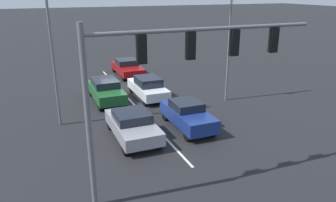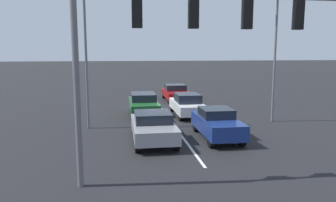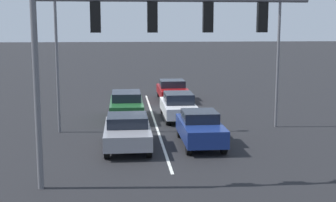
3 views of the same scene
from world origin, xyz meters
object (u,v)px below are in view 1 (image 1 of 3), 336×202
car_navy_leftlane_front (187,115)px  car_darkgreen_midlane_second (106,90)px  street_lamp_left_shoulder (227,29)px  car_white_leftlane_second (148,87)px  traffic_signal_gantry (173,65)px  street_lamp_right_shoulder (53,32)px  car_gray_midlane_front (132,125)px  car_maroon_leftlane_third (127,67)px

car_navy_leftlane_front → car_darkgreen_midlane_second: (3.19, -6.20, 0.04)m
car_darkgreen_midlane_second → street_lamp_left_shoulder: bearing=158.6°
car_navy_leftlane_front → car_white_leftlane_second: size_ratio=0.94×
car_darkgreen_midlane_second → traffic_signal_gantry: 11.95m
car_white_leftlane_second → street_lamp_left_shoulder: size_ratio=0.53×
traffic_signal_gantry → street_lamp_right_shoulder: bearing=-67.6°
car_navy_leftlane_front → car_white_leftlane_second: car_white_leftlane_second is taller
car_navy_leftlane_front → car_gray_midlane_front: 3.21m
car_darkgreen_midlane_second → traffic_signal_gantry: traffic_signal_gantry is taller
car_maroon_leftlane_third → traffic_signal_gantry: bearing=79.8°
car_navy_leftlane_front → car_white_leftlane_second: bearing=-87.4°
car_gray_midlane_front → car_darkgreen_midlane_second: 6.37m
car_navy_leftlane_front → street_lamp_right_shoulder: (6.39, -3.09, 4.46)m
car_white_leftlane_second → car_maroon_leftlane_third: size_ratio=0.96×
car_white_leftlane_second → car_navy_leftlane_front: bearing=92.6°
street_lamp_left_shoulder → traffic_signal_gantry: bearing=48.5°
car_darkgreen_midlane_second → street_lamp_left_shoulder: (-7.49, 2.93, 4.05)m
car_gray_midlane_front → car_darkgreen_midlane_second: car_darkgreen_midlane_second is taller
car_white_leftlane_second → street_lamp_right_shoulder: street_lamp_right_shoulder is taller
car_gray_midlane_front → traffic_signal_gantry: 6.38m
car_navy_leftlane_front → car_maroon_leftlane_third: size_ratio=0.90×
street_lamp_left_shoulder → car_gray_midlane_front: bearing=24.6°
car_darkgreen_midlane_second → traffic_signal_gantry: size_ratio=0.52×
car_navy_leftlane_front → traffic_signal_gantry: 7.18m
car_darkgreen_midlane_second → car_white_leftlane_second: bearing=173.8°
car_gray_midlane_front → street_lamp_left_shoulder: 9.22m
car_darkgreen_midlane_second → traffic_signal_gantry: bearing=90.7°
car_maroon_leftlane_third → traffic_signal_gantry: (3.15, 17.59, 4.14)m
car_darkgreen_midlane_second → car_white_leftlane_second: (-2.92, 0.32, -0.05)m
car_navy_leftlane_front → street_lamp_left_shoulder: (-4.30, -3.27, 4.09)m
car_maroon_leftlane_third → street_lamp_left_shoulder: (-4.19, 9.28, 4.13)m
car_white_leftlane_second → traffic_signal_gantry: bearing=75.7°
car_darkgreen_midlane_second → street_lamp_left_shoulder: size_ratio=0.54×
street_lamp_left_shoulder → car_darkgreen_midlane_second: bearing=-21.4°
car_navy_leftlane_front → traffic_signal_gantry: (3.05, 5.03, 4.10)m
car_maroon_leftlane_third → street_lamp_right_shoulder: bearing=55.5°
street_lamp_right_shoulder → car_white_leftlane_second: bearing=-155.5°
car_darkgreen_midlane_second → car_gray_midlane_front: bearing=89.8°
traffic_signal_gantry → street_lamp_left_shoulder: 11.09m
car_white_leftlane_second → traffic_signal_gantry: 11.99m
car_navy_leftlane_front → car_white_leftlane_second: (0.27, -5.88, -0.01)m
car_gray_midlane_front → street_lamp_right_shoulder: size_ratio=0.47×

